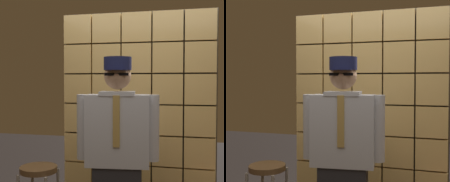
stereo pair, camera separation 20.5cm
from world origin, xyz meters
The scene contains 2 objects.
glass_block_wall centered at (0.00, 1.17, 1.16)m, with size 1.69×0.10×2.36m.
standing_person centered at (-0.05, 0.39, 0.93)m, with size 0.71×0.33×1.78m.
Camera 1 is at (0.48, -2.15, 1.58)m, focal length 49.03 mm.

